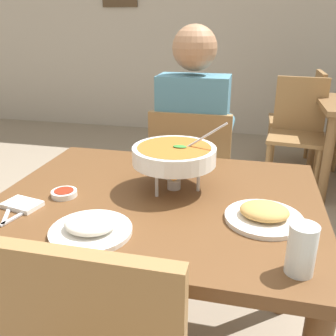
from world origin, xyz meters
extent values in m
cube|color=#BCB2A3|center=(0.00, 3.55, 1.50)|extent=(10.00, 0.10, 3.00)
cube|color=brown|center=(0.00, 0.00, 0.72)|extent=(1.12, 0.89, 0.04)
cylinder|color=brown|center=(-0.50, 0.38, 0.35)|extent=(0.07, 0.07, 0.70)
cylinder|color=brown|center=(0.50, 0.38, 0.35)|extent=(0.07, 0.07, 0.70)
cube|color=olive|center=(0.00, 0.82, 0.43)|extent=(0.44, 0.44, 0.03)
cube|color=olive|center=(0.00, 0.62, 0.68)|extent=(0.42, 0.04, 0.45)
cylinder|color=olive|center=(0.19, 1.01, 0.21)|extent=(0.04, 0.04, 0.42)
cylinder|color=olive|center=(-0.19, 1.01, 0.21)|extent=(0.04, 0.04, 0.42)
cylinder|color=olive|center=(0.19, 0.63, 0.21)|extent=(0.04, 0.04, 0.42)
cylinder|color=olive|center=(-0.19, 0.63, 0.21)|extent=(0.04, 0.04, 0.42)
cylinder|color=#2D2D38|center=(0.10, 0.84, 0.23)|extent=(0.10, 0.10, 0.45)
cylinder|color=#2D2D38|center=(-0.10, 0.84, 0.23)|extent=(0.10, 0.10, 0.45)
cube|color=#2D2D38|center=(0.00, 0.80, 0.51)|extent=(0.32, 0.32, 0.12)
cube|color=teal|center=(0.00, 0.72, 0.82)|extent=(0.36, 0.20, 0.50)
sphere|color=#A57756|center=(0.00, 0.72, 1.20)|extent=(0.22, 0.22, 0.22)
cylinder|color=teal|center=(0.16, 0.92, 0.77)|extent=(0.08, 0.28, 0.08)
cylinder|color=teal|center=(-0.16, 0.92, 0.77)|extent=(0.08, 0.28, 0.08)
cylinder|color=silver|center=(0.13, 0.08, 0.79)|extent=(0.01, 0.01, 0.10)
cylinder|color=silver|center=(-0.01, 0.16, 0.79)|extent=(0.01, 0.01, 0.10)
cylinder|color=silver|center=(-0.01, 0.00, 0.79)|extent=(0.01, 0.01, 0.10)
torus|color=silver|center=(0.04, 0.08, 0.84)|extent=(0.21, 0.21, 0.01)
cylinder|color=#B2B2B7|center=(0.04, 0.08, 0.76)|extent=(0.05, 0.05, 0.04)
cone|color=orange|center=(0.04, 0.08, 0.79)|extent=(0.02, 0.02, 0.04)
cylinder|color=white|center=(0.04, 0.08, 0.87)|extent=(0.30, 0.30, 0.06)
cylinder|color=#AD6023|center=(0.04, 0.08, 0.90)|extent=(0.26, 0.26, 0.01)
ellipsoid|color=#388433|center=(0.06, 0.08, 0.91)|extent=(0.05, 0.03, 0.01)
cylinder|color=silver|center=(0.13, 0.10, 0.93)|extent=(0.18, 0.01, 0.13)
cylinder|color=white|center=(-0.13, -0.28, 0.75)|extent=(0.24, 0.24, 0.01)
ellipsoid|color=white|center=(-0.13, -0.28, 0.78)|extent=(0.15, 0.13, 0.04)
cylinder|color=white|center=(0.36, -0.09, 0.75)|extent=(0.24, 0.24, 0.01)
ellipsoid|color=tan|center=(0.36, -0.09, 0.78)|extent=(0.15, 0.13, 0.04)
cylinder|color=white|center=(-0.32, -0.07, 0.75)|extent=(0.09, 0.09, 0.02)
cylinder|color=maroon|center=(-0.32, -0.07, 0.76)|extent=(0.07, 0.07, 0.01)
cube|color=white|center=(-0.42, -0.18, 0.75)|extent=(0.13, 0.10, 0.02)
cube|color=silver|center=(-0.44, -0.23, 0.75)|extent=(0.08, 0.16, 0.01)
cube|color=silver|center=(-0.39, -0.23, 0.75)|extent=(0.05, 0.17, 0.01)
cylinder|color=silver|center=(0.44, -0.34, 0.81)|extent=(0.07, 0.07, 0.13)
cylinder|color=orange|center=(0.44, -0.34, 0.79)|extent=(0.06, 0.06, 0.08)
cylinder|color=brown|center=(0.86, 1.62, 0.35)|extent=(0.07, 0.07, 0.70)
cylinder|color=brown|center=(0.86, 2.30, 0.35)|extent=(0.07, 0.07, 0.70)
cylinder|color=olive|center=(1.06, 2.77, 0.21)|extent=(0.04, 0.04, 0.42)
cylinder|color=olive|center=(1.08, 2.39, 0.21)|extent=(0.04, 0.04, 0.42)
cube|color=olive|center=(0.68, 2.54, 0.43)|extent=(0.44, 0.44, 0.03)
cube|color=olive|center=(0.88, 2.54, 0.68)|extent=(0.04, 0.42, 0.45)
cylinder|color=olive|center=(0.49, 2.73, 0.21)|extent=(0.04, 0.04, 0.42)
cylinder|color=olive|center=(0.49, 2.35, 0.21)|extent=(0.04, 0.04, 0.42)
cylinder|color=olive|center=(0.87, 2.73, 0.21)|extent=(0.04, 0.04, 0.42)
cylinder|color=olive|center=(0.87, 2.35, 0.21)|extent=(0.04, 0.04, 0.42)
cube|color=olive|center=(0.66, 1.94, 0.43)|extent=(0.49, 0.49, 0.03)
cube|color=olive|center=(0.69, 2.14, 0.68)|extent=(0.42, 0.09, 0.45)
cylinder|color=olive|center=(0.45, 1.77, 0.21)|extent=(0.04, 0.04, 0.42)
cylinder|color=olive|center=(0.83, 1.73, 0.21)|extent=(0.04, 0.04, 0.42)
cylinder|color=olive|center=(0.50, 2.15, 0.21)|extent=(0.04, 0.04, 0.42)
cylinder|color=olive|center=(0.87, 2.10, 0.21)|extent=(0.04, 0.04, 0.42)
camera|label=1|loc=(0.30, -1.14, 1.31)|focal=39.63mm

